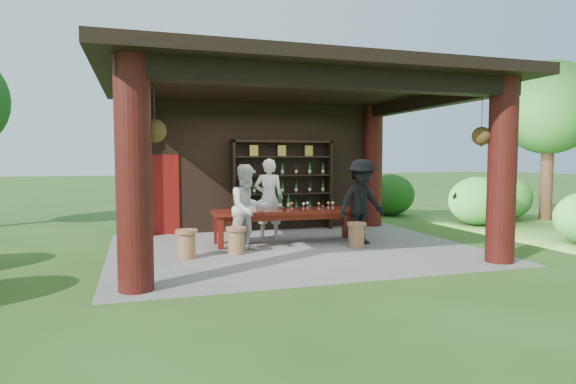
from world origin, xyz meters
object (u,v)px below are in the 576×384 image
object	(u,v)px
stool_near_right	(357,234)
tasting_table	(287,215)
napkin_basket	(256,208)
host	(269,198)
wine_shelf	(282,185)
stool_near_left	(236,240)
stool_far_left	(187,243)
guest_woman	(248,208)
guest_man	(361,202)

from	to	relation	value
stool_near_right	tasting_table	bearing A→B (deg)	141.94
napkin_basket	host	bearing A→B (deg)	59.30
wine_shelf	stool_near_left	size ratio (longest dim) A/B	5.00
tasting_table	stool_far_left	size ratio (longest dim) A/B	6.07
stool_near_left	host	size ratio (longest dim) A/B	0.28
stool_near_right	stool_far_left	xyz separation A→B (m)	(-3.52, -0.03, 0.01)
tasting_table	guest_woman	size ratio (longest dim) A/B	1.88
wine_shelf	stool_far_left	bearing A→B (deg)	-133.88
stool_far_left	stool_near_left	bearing A→B (deg)	8.03
stool_far_left	guest_man	bearing A→B (deg)	6.26
stool_near_left	wine_shelf	bearing A→B (deg)	56.89
stool_near_left	guest_man	distance (m)	2.93
tasting_table	napkin_basket	bearing A→B (deg)	-174.08
stool_near_left	guest_man	bearing A→B (deg)	5.65
stool_near_left	guest_woman	xyz separation A→B (m)	(0.28, 0.21, 0.60)
tasting_table	stool_far_left	world-z (taller)	tasting_table
wine_shelf	napkin_basket	distance (m)	2.28
tasting_table	stool_near_left	world-z (taller)	tasting_table
tasting_table	napkin_basket	xyz separation A→B (m)	(-0.72, -0.07, 0.19)
wine_shelf	stool_near_left	world-z (taller)	wine_shelf
tasting_table	stool_near_right	xyz separation A→B (m)	(1.23, -0.97, -0.35)
stool_near_left	stool_near_right	size ratio (longest dim) A/B	1.00
stool_near_left	guest_woman	world-z (taller)	guest_woman
wine_shelf	guest_woman	distance (m)	2.92
guest_woman	stool_far_left	bearing A→B (deg)	175.21
wine_shelf	napkin_basket	world-z (taller)	wine_shelf
tasting_table	stool_near_left	bearing A→B (deg)	-146.86
stool_far_left	guest_man	size ratio (longest dim) A/B	0.29
guest_woman	guest_man	bearing A→B (deg)	-18.80
stool_near_right	host	world-z (taller)	host
stool_near_left	stool_near_right	bearing A→B (deg)	-2.42
tasting_table	guest_man	size ratio (longest dim) A/B	1.77
host	stool_near_right	bearing A→B (deg)	150.93
host	napkin_basket	size ratio (longest dim) A/B	7.19
stool_far_left	guest_man	distance (m)	3.89
stool_far_left	wine_shelf	bearing A→B (deg)	46.12
stool_far_left	guest_man	world-z (taller)	guest_man
stool_near_left	napkin_basket	distance (m)	1.12
tasting_table	wine_shelf	bearing A→B (deg)	76.26
wine_shelf	guest_woman	bearing A→B (deg)	-120.78
stool_near_right	stool_far_left	distance (m)	3.52
tasting_table	stool_far_left	bearing A→B (deg)	-156.46
napkin_basket	stool_far_left	bearing A→B (deg)	-149.54
host	napkin_basket	distance (m)	1.03
stool_near_left	stool_far_left	size ratio (longest dim) A/B	0.98
tasting_table	stool_near_left	xyz separation A→B (m)	(-1.31, -0.86, -0.35)
tasting_table	guest_man	bearing A→B (deg)	-20.65
guest_woman	napkin_basket	bearing A→B (deg)	40.71
guest_woman	guest_man	distance (m)	2.56
tasting_table	guest_woman	xyz separation A→B (m)	(-1.03, -0.65, 0.25)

